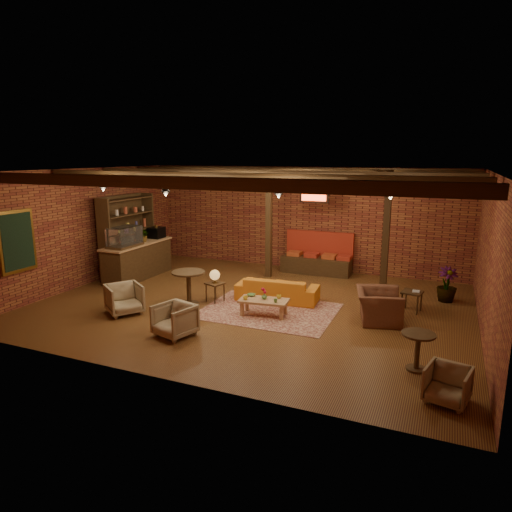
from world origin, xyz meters
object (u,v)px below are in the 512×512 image
at_px(side_table_lamp, 215,277).
at_px(round_table_left, 189,282).
at_px(coffee_table, 263,301).
at_px(armchair_right, 379,301).
at_px(side_table_book, 412,293).
at_px(plant_tall, 450,250).
at_px(armchair_b, 175,319).
at_px(round_table_right, 418,346).
at_px(armchair_far, 448,383).
at_px(armchair_a, 124,297).
at_px(sofa, 277,289).

xyz_separation_m(side_table_lamp, round_table_left, (-0.46, -0.48, -0.05)).
bearing_deg(round_table_left, coffee_table, 0.44).
relative_size(armchair_right, side_table_book, 2.11).
distance_m(round_table_left, plant_tall, 6.38).
bearing_deg(side_table_book, armchair_b, -141.51).
height_order(side_table_lamp, side_table_book, side_table_lamp).
height_order(round_table_right, armchair_far, round_table_right).
bearing_deg(armchair_b, armchair_right, 49.91).
xyz_separation_m(armchair_a, side_table_book, (6.03, 2.70, 0.07)).
height_order(armchair_far, plant_tall, plant_tall).
bearing_deg(round_table_left, side_table_lamp, 46.55).
distance_m(sofa, armchair_right, 2.58).
relative_size(coffee_table, armchair_a, 1.51).
distance_m(armchair_b, armchair_right, 4.37).
height_order(round_table_left, round_table_right, round_table_left).
height_order(sofa, plant_tall, plant_tall).
relative_size(sofa, round_table_left, 2.43).
bearing_deg(plant_tall, round_table_right, -95.46).
distance_m(armchair_a, armchair_right, 5.69).
height_order(round_table_left, armchair_right, armchair_right).
relative_size(coffee_table, round_table_left, 1.38).
distance_m(armchair_right, plant_tall, 2.61).
distance_m(coffee_table, armchair_right, 2.53).
bearing_deg(round_table_right, coffee_table, 156.46).
height_order(round_table_left, armchair_far, round_table_left).
bearing_deg(coffee_table, sofa, 94.22).
xyz_separation_m(armchair_right, side_table_book, (0.61, 0.94, -0.02)).
distance_m(round_table_right, armchair_far, 1.04).
relative_size(armchair_a, side_table_book, 1.50).
distance_m(armchair_a, plant_tall, 7.82).
xyz_separation_m(armchair_a, round_table_right, (6.36, -0.35, 0.06)).
bearing_deg(plant_tall, side_table_book, -122.84).
distance_m(round_table_left, armchair_right, 4.43).
distance_m(side_table_lamp, armchair_right, 3.93).
distance_m(sofa, round_table_left, 2.19).
bearing_deg(coffee_table, armchair_far, -31.69).
relative_size(armchair_a, round_table_right, 1.16).
bearing_deg(round_table_right, armchair_b, -175.93).
bearing_deg(armchair_a, side_table_lamp, -8.32).
height_order(coffee_table, armchair_right, armchair_right).
height_order(armchair_a, armchair_right, armchair_right).
xyz_separation_m(side_table_lamp, armchair_b, (0.29, -2.27, -0.25)).
relative_size(sofa, side_table_book, 3.98).
bearing_deg(round_table_left, armchair_a, -133.00).
height_order(armchair_a, round_table_right, armchair_a).
bearing_deg(armchair_a, side_table_book, -31.09).
height_order(side_table_lamp, plant_tall, plant_tall).
relative_size(side_table_lamp, armchair_a, 1.06).
bearing_deg(armchair_far, side_table_lamp, 165.09).
xyz_separation_m(coffee_table, round_table_right, (3.39, -1.48, 0.10)).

